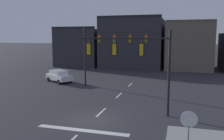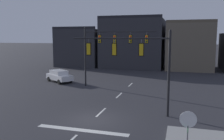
{
  "view_description": "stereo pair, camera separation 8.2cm",
  "coord_description": "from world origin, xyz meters",
  "px_view_note": "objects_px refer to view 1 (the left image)",
  "views": [
    {
      "loc": [
        6.04,
        -16.17,
        6.13
      ],
      "look_at": [
        0.24,
        4.42,
        3.19
      ],
      "focal_mm": 38.71,
      "sensor_mm": 36.0,
      "label": 1
    },
    {
      "loc": [
        6.12,
        -16.15,
        6.13
      ],
      "look_at": [
        0.24,
        4.42,
        3.19
      ],
      "focal_mm": 38.71,
      "sensor_mm": 36.0,
      "label": 2
    }
  ],
  "objects_px": {
    "signal_mast_far_side": "(108,45)",
    "stop_sign": "(189,126)",
    "signal_mast_near_side": "(136,57)",
    "car_lot_nearside": "(59,76)"
  },
  "relations": [
    {
      "from": "stop_sign",
      "to": "signal_mast_far_side",
      "type": "bearing_deg",
      "value": 117.59
    },
    {
      "from": "signal_mast_far_side",
      "to": "stop_sign",
      "type": "distance_m",
      "value": 19.4
    },
    {
      "from": "signal_mast_far_side",
      "to": "stop_sign",
      "type": "xyz_separation_m",
      "value": [
        8.87,
        -16.98,
        -3.08
      ]
    },
    {
      "from": "signal_mast_near_side",
      "to": "stop_sign",
      "type": "distance_m",
      "value": 8.73
    },
    {
      "from": "signal_mast_far_side",
      "to": "stop_sign",
      "type": "height_order",
      "value": "signal_mast_far_side"
    },
    {
      "from": "signal_mast_near_side",
      "to": "car_lot_nearside",
      "type": "xyz_separation_m",
      "value": [
        -12.57,
        10.87,
        -3.73
      ]
    },
    {
      "from": "signal_mast_near_side",
      "to": "car_lot_nearside",
      "type": "bearing_deg",
      "value": 139.15
    },
    {
      "from": "signal_mast_near_side",
      "to": "signal_mast_far_side",
      "type": "height_order",
      "value": "signal_mast_far_side"
    },
    {
      "from": "stop_sign",
      "to": "car_lot_nearside",
      "type": "height_order",
      "value": "stop_sign"
    },
    {
      "from": "signal_mast_near_side",
      "to": "stop_sign",
      "type": "bearing_deg",
      "value": -63.37
    }
  ]
}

